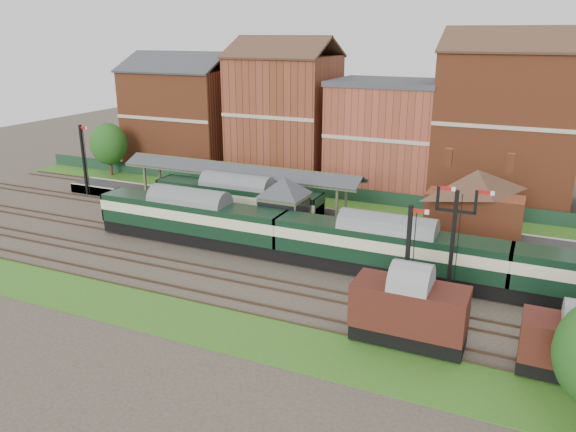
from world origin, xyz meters
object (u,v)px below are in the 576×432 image
at_px(semaphore_bracket, 453,239).
at_px(platform_railcar, 237,200).
at_px(dmu_train, 386,247).
at_px(signal_box, 284,208).
at_px(goods_van_a, 409,309).

distance_m(semaphore_bracket, platform_railcar, 23.45).
bearing_deg(semaphore_bracket, platform_railcar, 157.31).
relative_size(semaphore_bracket, dmu_train, 0.16).
relative_size(signal_box, semaphore_bracket, 0.73).
xyz_separation_m(signal_box, dmu_train, (9.95, -3.25, -0.83)).
bearing_deg(semaphore_bracket, dmu_train, 153.84).
bearing_deg(semaphore_bracket, goods_van_a, -101.47).
xyz_separation_m(platform_railcar, goods_van_a, (20.21, -15.50, -0.05)).
relative_size(signal_box, dmu_train, 0.11).
xyz_separation_m(signal_box, platform_railcar, (-6.49, 3.25, -0.88)).
relative_size(dmu_train, platform_railcar, 3.06).
bearing_deg(platform_railcar, semaphore_bracket, -22.69).
distance_m(signal_box, semaphore_bracket, 16.16).
height_order(signal_box, dmu_train, signal_box).
bearing_deg(goods_van_a, dmu_train, 112.73).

